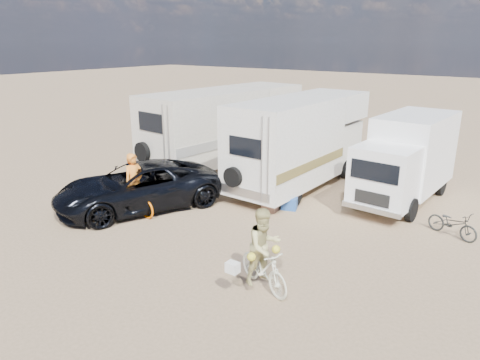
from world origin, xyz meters
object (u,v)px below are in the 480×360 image
Objects in this scene: box_truck at (405,161)px; dark_suv at (138,187)px; rider_woman at (264,253)px; bike_parked at (453,224)px; bike_man at (136,200)px; rider_man at (135,187)px; bike_woman at (264,268)px; crate at (270,206)px; cooler at (289,204)px; rv_left at (224,128)px; rv_main at (300,143)px.

box_truck reaches higher than dark_suv.
box_truck is at bearing 15.56° from rider_woman.
bike_parked is (2.94, 5.74, -0.51)m from rider_woman.
bike_man is 0.45m from rider_man.
bike_man is 6.21m from bike_woman.
bike_woman is at bearing 7.43° from dark_suv.
crate is at bearing 55.91° from dark_suv.
bike_parked is at bearing 14.89° from crate.
bike_woman reaches higher than cooler.
rider_woman is (6.05, -1.43, -0.04)m from rider_man.
bike_woman is 0.93× the size of rider_man.
rider_woman reaches higher than bike_woman.
rider_woman is 3.51× the size of cooler.
rider_man is 5.27m from cooler.
dark_suv is at bearing 44.53° from rider_man.
rv_left is 6.36m from cooler.
bike_man is (-2.95, -5.85, -1.25)m from rv_main.
dark_suv is at bearing -75.51° from rv_left.
rv_left is 10.66m from bike_parked.
cooler is (-2.88, -3.08, -1.33)m from box_truck.
rv_main is 0.87× the size of rv_left.
rider_woman reaches higher than dark_suv.
bike_man is 1.05× the size of rider_woman.
bike_parked is (2.94, 5.74, -0.13)m from bike_woman.
bike_woman is 6.23m from rider_man.
rider_man is (1.35, -6.54, -0.79)m from rv_left.
box_truck is (8.19, -0.06, -0.21)m from rv_left.
rider_woman is (7.40, -7.97, -0.83)m from rv_left.
bike_woman reaches higher than bike_man.
bike_parked is at bearing -7.05° from rv_left.
box_truck reaches higher than crate.
bike_man is 6.23m from rider_woman.
cooler is (1.01, -2.46, -1.55)m from rv_main.
rider_man is (-6.05, 1.43, 0.42)m from bike_woman.
bike_woman is at bearing -96.98° from rider_man.
dark_suv reaches higher than cooler.
rv_main is 7.96m from rider_woman.
rider_man reaches higher than bike_man.
dark_suv is (1.01, -6.12, -0.97)m from rv_left.
bike_man is at bearing -173.71° from rider_man.
rv_left is 8.19m from box_truck.
cooler is (3.96, 3.40, -0.75)m from rider_man.
crate is at bearing -77.94° from rv_main.
dark_suv is 2.94× the size of rider_man.
dark_suv is 5.26m from cooler.
rv_left is 1.50× the size of box_truck.
rv_left is 4.29× the size of rider_man.
rv_left is at bearing 64.17° from bike_woman.
cooler is (-2.09, 4.82, -0.71)m from rider_woman.
bike_woman is at bearing -65.52° from rv_main.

